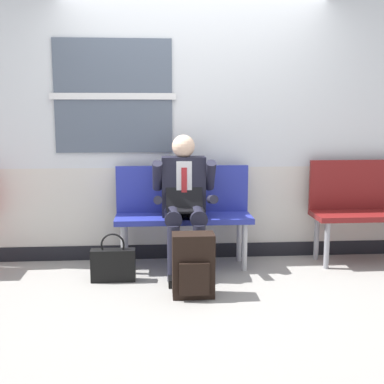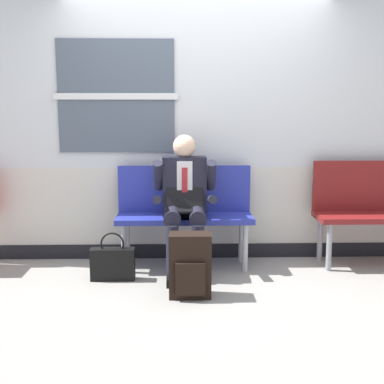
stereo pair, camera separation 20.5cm
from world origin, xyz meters
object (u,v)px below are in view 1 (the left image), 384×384
object	(u,v)px
backpack	(193,266)
handbag	(113,264)
bench_empty	(371,204)
bench_with_person	(183,208)
person_seated	(184,200)

from	to	relation	value
backpack	handbag	size ratio (longest dim) A/B	1.20
bench_empty	handbag	xyz separation A→B (m)	(-2.46, -0.43, -0.42)
backpack	handbag	world-z (taller)	backpack
backpack	bench_empty	bearing A→B (deg)	25.09
bench_with_person	person_seated	world-z (taller)	person_seated
bench_with_person	person_seated	distance (m)	0.23
bench_with_person	bench_empty	world-z (taller)	bench_empty
bench_empty	person_seated	bearing A→B (deg)	-173.58
bench_empty	backpack	size ratio (longest dim) A/B	2.29
bench_empty	person_seated	xyz separation A→B (m)	(-1.83, -0.21, 0.10)
person_seated	handbag	size ratio (longest dim) A/B	2.93
bench_with_person	handbag	xyz separation A→B (m)	(-0.63, -0.43, -0.40)
person_seated	handbag	distance (m)	0.85
backpack	person_seated	bearing A→B (deg)	92.88
bench_with_person	person_seated	xyz separation A→B (m)	(-0.00, -0.20, 0.11)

